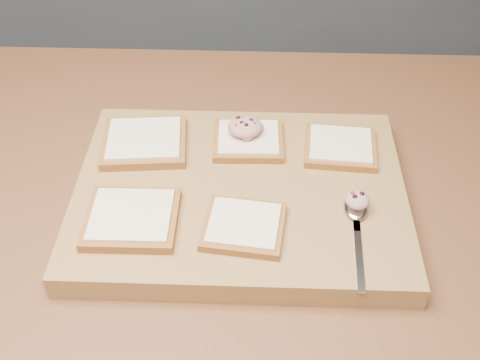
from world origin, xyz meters
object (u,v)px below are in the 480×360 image
at_px(bread_far_center, 248,140).
at_px(spoon, 356,214).
at_px(tuna_salad_dollop, 245,127).
at_px(cutting_board, 240,195).

xyz_separation_m(bread_far_center, spoon, (0.16, -0.16, -0.00)).
distance_m(tuna_salad_dollop, spoon, 0.23).
height_order(cutting_board, spoon, spoon).
distance_m(bread_far_center, tuna_salad_dollop, 0.02).
xyz_separation_m(cutting_board, tuna_salad_dollop, (0.00, 0.11, 0.05)).
bearing_deg(spoon, tuna_salad_dollop, 134.28).
distance_m(bread_far_center, spoon, 0.22).
relative_size(cutting_board, bread_far_center, 4.35).
height_order(cutting_board, tuna_salad_dollop, tuna_salad_dollop).
distance_m(cutting_board, bread_far_center, 0.10).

